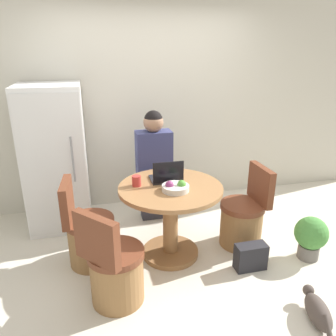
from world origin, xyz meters
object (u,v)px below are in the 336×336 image
chair_left_side (89,236)px  cat (317,311)px  laptop (166,177)px  fruit_bowl (176,187)px  dining_table (170,210)px  potted_plant (311,236)px  chair_right_side (243,219)px  refrigerator (56,158)px  person_seated (153,162)px  chair_near_left_corner (115,271)px  handbag (251,257)px

chair_left_side → cat: (1.69, -1.19, -0.20)m
laptop → fruit_bowl: (0.03, -0.25, -0.01)m
laptop → chair_left_side: bearing=5.5°
laptop → cat: bearing=125.5°
chair_left_side → dining_table: bearing=-90.0°
dining_table → laptop: size_ratio=3.31×
fruit_bowl → dining_table: bearing=99.5°
fruit_bowl → potted_plant: size_ratio=0.56×
chair_right_side → fruit_bowl: bearing=-81.7°
refrigerator → person_seated: 1.11m
dining_table → cat: dining_table is taller
chair_left_side → chair_near_left_corner: bearing=-157.1°
chair_near_left_corner → potted_plant: size_ratio=1.94×
chair_left_side → potted_plant: 2.19m
fruit_bowl → handbag: 0.99m
refrigerator → chair_left_side: refrigerator is taller
refrigerator → cat: 2.99m
dining_table → cat: size_ratio=2.06×
refrigerator → chair_near_left_corner: bearing=-71.3°
refrigerator → person_seated: refrigerator is taller
refrigerator → laptop: (1.10, -0.83, -0.01)m
refrigerator → cat: refrigerator is taller
chair_left_side → person_seated: (0.78, 0.66, 0.48)m
fruit_bowl → refrigerator: bearing=136.2°
potted_plant → handbag: potted_plant is taller
refrigerator → dining_table: refrigerator is taller
laptop → cat: (0.90, -1.26, -0.72)m
dining_table → handbag: dining_table is taller
refrigerator → cat: (2.00, -2.09, -0.73)m
chair_right_side → potted_plant: chair_right_side is taller
chair_near_left_corner → handbag: 1.31m
refrigerator → person_seated: bearing=-12.5°
refrigerator → laptop: 1.38m
chair_near_left_corner → cat: 1.62m
chair_right_side → cat: size_ratio=1.79×
chair_left_side → laptop: laptop is taller
laptop → fruit_bowl: size_ratio=1.20×
refrigerator → handbag: bearing=-37.5°
chair_right_side → cat: chair_right_side is taller
refrigerator → chair_near_left_corner: 1.67m
chair_right_side → handbag: (-0.11, -0.42, -0.16)m
handbag → chair_right_side: bearing=74.8°
refrigerator → potted_plant: refrigerator is taller
dining_table → chair_left_side: chair_left_side is taller
chair_left_side → laptop: (0.79, 0.08, 0.52)m
refrigerator → potted_plant: size_ratio=3.67×
person_seated → laptop: person_seated is taller
chair_left_side → handbag: chair_left_side is taller
chair_right_side → chair_left_side: 1.60m
chair_near_left_corner → laptop: size_ratio=2.87×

